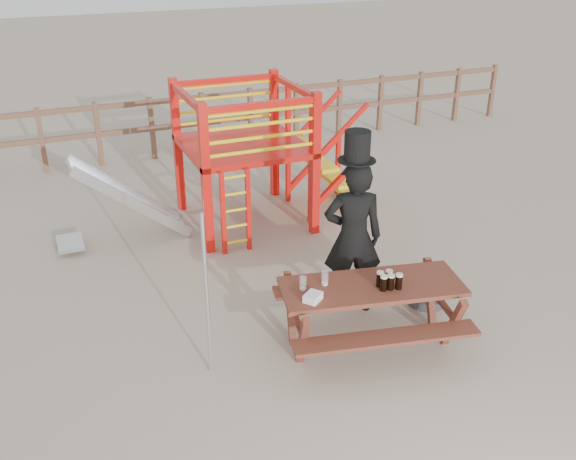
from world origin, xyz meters
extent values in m
plane|color=tan|center=(0.00, 0.00, 0.00)|extent=(60.00, 60.00, 0.00)
cube|color=brown|center=(0.00, 7.00, 1.10)|extent=(15.00, 0.06, 0.10)
cube|color=brown|center=(0.00, 7.00, 0.60)|extent=(15.00, 0.06, 0.10)
cube|color=brown|center=(-2.50, 7.00, 0.60)|extent=(0.09, 0.09, 1.20)
cube|color=brown|center=(-1.50, 7.00, 0.60)|extent=(0.09, 0.09, 1.20)
cube|color=brown|center=(-0.50, 7.00, 0.60)|extent=(0.09, 0.09, 1.20)
cube|color=brown|center=(0.50, 7.00, 0.60)|extent=(0.09, 0.09, 1.20)
cube|color=brown|center=(1.50, 7.00, 0.60)|extent=(0.09, 0.09, 1.20)
cube|color=brown|center=(2.50, 7.00, 0.60)|extent=(0.09, 0.09, 1.20)
cube|color=brown|center=(3.50, 7.00, 0.60)|extent=(0.09, 0.09, 1.20)
cube|color=brown|center=(4.50, 7.00, 0.60)|extent=(0.09, 0.09, 1.20)
cube|color=brown|center=(5.50, 7.00, 0.60)|extent=(0.09, 0.09, 1.20)
cube|color=brown|center=(6.50, 7.00, 0.60)|extent=(0.09, 0.09, 1.20)
cube|color=brown|center=(7.50, 7.00, 0.60)|extent=(0.09, 0.09, 1.20)
cube|color=red|center=(-0.60, 2.80, 1.05)|extent=(0.12, 0.12, 2.10)
cube|color=red|center=(1.00, 2.80, 1.05)|extent=(0.12, 0.12, 2.10)
cube|color=red|center=(-0.60, 4.40, 1.05)|extent=(0.12, 0.12, 2.10)
cube|color=red|center=(1.00, 4.40, 1.05)|extent=(0.12, 0.12, 2.10)
cube|color=red|center=(0.20, 3.60, 1.20)|extent=(1.72, 1.72, 0.08)
cube|color=red|center=(0.20, 2.80, 2.00)|extent=(1.60, 0.08, 0.08)
cube|color=red|center=(0.20, 4.40, 2.00)|extent=(1.60, 0.08, 0.08)
cube|color=red|center=(-0.60, 3.60, 2.00)|extent=(0.08, 1.60, 0.08)
cube|color=red|center=(1.00, 3.60, 2.00)|extent=(0.08, 1.60, 0.08)
cylinder|color=yellow|center=(0.20, 2.80, 1.38)|extent=(1.50, 0.05, 0.05)
cylinder|color=yellow|center=(0.20, 4.40, 1.38)|extent=(1.50, 0.05, 0.05)
cylinder|color=yellow|center=(0.20, 2.80, 1.56)|extent=(1.50, 0.05, 0.05)
cylinder|color=yellow|center=(0.20, 4.40, 1.56)|extent=(1.50, 0.05, 0.05)
cylinder|color=yellow|center=(0.20, 2.80, 1.74)|extent=(1.50, 0.05, 0.05)
cylinder|color=yellow|center=(0.20, 4.40, 1.74)|extent=(1.50, 0.05, 0.05)
cylinder|color=yellow|center=(0.20, 2.80, 1.92)|extent=(1.50, 0.05, 0.05)
cylinder|color=yellow|center=(0.20, 4.40, 1.92)|extent=(1.50, 0.05, 0.05)
cube|color=red|center=(-0.43, 2.65, 0.60)|extent=(0.06, 0.06, 1.20)
cube|color=red|center=(-0.07, 2.65, 0.60)|extent=(0.06, 0.06, 1.20)
cylinder|color=yellow|center=(-0.25, 2.65, 0.15)|extent=(0.36, 0.04, 0.04)
cylinder|color=yellow|center=(-0.25, 2.65, 0.39)|extent=(0.36, 0.04, 0.04)
cylinder|color=yellow|center=(-0.25, 2.65, 0.63)|extent=(0.36, 0.04, 0.04)
cylinder|color=yellow|center=(-0.25, 2.65, 0.87)|extent=(0.36, 0.04, 0.04)
cylinder|color=yellow|center=(-0.25, 2.65, 1.11)|extent=(0.36, 0.04, 0.04)
cube|color=yellow|center=(1.15, 3.60, 1.08)|extent=(0.30, 0.90, 0.06)
cube|color=yellow|center=(1.43, 3.60, 0.78)|extent=(0.30, 0.90, 0.06)
cube|color=yellow|center=(1.71, 3.60, 0.48)|extent=(0.30, 0.90, 0.06)
cube|color=yellow|center=(1.99, 3.60, 0.18)|extent=(0.30, 0.90, 0.06)
cube|color=red|center=(1.55, 3.15, 0.60)|extent=(0.95, 0.08, 0.86)
cube|color=red|center=(1.55, 4.05, 0.60)|extent=(0.95, 0.08, 0.86)
cube|color=silver|center=(-1.50, 3.60, 0.62)|extent=(1.53, 0.55, 1.21)
cube|color=silver|center=(-1.50, 3.33, 0.66)|extent=(1.58, 0.04, 1.28)
cube|color=silver|center=(-1.50, 3.87, 0.66)|extent=(1.58, 0.04, 1.28)
cube|color=silver|center=(-2.40, 3.60, 0.10)|extent=(0.35, 0.55, 0.05)
cube|color=brown|center=(0.39, 0.03, 0.72)|extent=(2.01, 1.08, 0.05)
cube|color=brown|center=(0.29, -0.48, 0.43)|extent=(1.92, 0.64, 0.04)
cube|color=brown|center=(0.49, 0.54, 0.43)|extent=(1.92, 0.64, 0.04)
cube|color=brown|center=(-0.40, 0.19, 0.34)|extent=(0.30, 1.14, 0.69)
cube|color=brown|center=(1.19, -0.13, 0.34)|extent=(0.30, 1.14, 0.69)
imported|color=black|center=(0.54, 0.76, 0.92)|extent=(0.78, 0.64, 1.85)
cube|color=#0C8C28|center=(0.59, 0.90, 1.15)|extent=(0.08, 0.04, 0.43)
cylinder|color=black|center=(0.54, 0.76, 1.85)|extent=(0.42, 0.42, 0.01)
cylinder|color=black|center=(0.54, 0.76, 2.02)|extent=(0.28, 0.28, 0.32)
cube|color=white|center=(0.58, 0.89, 2.13)|extent=(0.14, 0.05, 0.04)
cylinder|color=#B2B2B7|center=(-1.34, 0.21, 0.89)|extent=(0.04, 0.04, 1.78)
cylinder|color=#343439|center=(1.44, 0.49, 0.05)|extent=(0.46, 0.46, 0.11)
cylinder|color=#343439|center=(1.44, 0.49, 0.15)|extent=(0.05, 0.05, 0.09)
cube|color=white|center=(-0.31, -0.02, 0.78)|extent=(0.23, 0.22, 0.08)
cylinder|color=black|center=(0.44, -0.11, 0.81)|extent=(0.07, 0.07, 0.15)
cylinder|color=beige|center=(0.44, -0.11, 0.90)|extent=(0.07, 0.07, 0.02)
cylinder|color=black|center=(0.52, -0.12, 0.81)|extent=(0.07, 0.07, 0.15)
cylinder|color=beige|center=(0.52, -0.12, 0.90)|extent=(0.07, 0.07, 0.02)
cylinder|color=black|center=(0.60, -0.14, 0.81)|extent=(0.07, 0.07, 0.15)
cylinder|color=beige|center=(0.60, -0.14, 0.90)|extent=(0.07, 0.07, 0.02)
cylinder|color=black|center=(0.45, -0.03, 0.81)|extent=(0.07, 0.07, 0.15)
cylinder|color=beige|center=(0.45, -0.03, 0.90)|extent=(0.07, 0.07, 0.02)
cylinder|color=black|center=(0.55, -0.04, 0.81)|extent=(0.07, 0.07, 0.15)
cylinder|color=beige|center=(0.55, -0.04, 0.90)|extent=(0.07, 0.07, 0.02)
cylinder|color=silver|center=(-0.07, 0.22, 0.81)|extent=(0.07, 0.07, 0.15)
cylinder|color=beige|center=(-0.07, 0.22, 0.75)|extent=(0.07, 0.07, 0.02)
cylinder|color=silver|center=(-0.32, 0.22, 0.81)|extent=(0.07, 0.07, 0.15)
cylinder|color=beige|center=(-0.32, 0.22, 0.75)|extent=(0.07, 0.07, 0.02)
camera|label=1|loc=(-2.64, -4.99, 4.16)|focal=40.00mm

